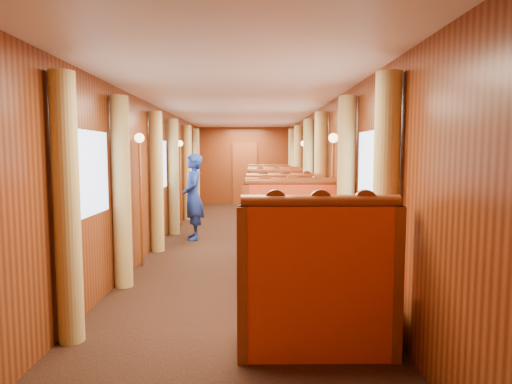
{
  "coord_description": "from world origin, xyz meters",
  "views": [
    {
      "loc": [
        0.21,
        -7.96,
        1.66
      ],
      "look_at": [
        0.29,
        -1.24,
        1.05
      ],
      "focal_mm": 30.0,
      "sensor_mm": 36.0,
      "label": 1
    }
  ],
  "objects_px": {
    "teapot_left": "(287,235)",
    "passenger": "(278,198)",
    "banquette_near_aft": "(293,248)",
    "table_far": "(271,201)",
    "table_mid": "(280,222)",
    "banquette_far_fwd": "(273,204)",
    "banquette_far_aft": "(270,195)",
    "rose_vase_far": "(272,181)",
    "teapot_right": "(305,236)",
    "fruit_plate": "(336,240)",
    "tea_tray": "(291,240)",
    "rose_vase_mid": "(280,192)",
    "steward": "(193,197)",
    "table_near": "(302,274)",
    "banquette_near_fwd": "(316,303)",
    "teapot_back": "(290,232)",
    "banquette_mid_fwd": "(284,229)",
    "banquette_mid_aft": "(277,212)"
  },
  "relations": [
    {
      "from": "table_near",
      "to": "table_far",
      "type": "relative_size",
      "value": 1.0
    },
    {
      "from": "steward",
      "to": "passenger",
      "type": "relative_size",
      "value": 2.17
    },
    {
      "from": "banquette_mid_fwd",
      "to": "table_far",
      "type": "bearing_deg",
      "value": 90.0
    },
    {
      "from": "table_mid",
      "to": "fruit_plate",
      "type": "xyz_separation_m",
      "value": [
        0.34,
        -3.6,
        0.39
      ]
    },
    {
      "from": "banquette_far_fwd",
      "to": "teapot_left",
      "type": "height_order",
      "value": "banquette_far_fwd"
    },
    {
      "from": "banquette_near_fwd",
      "to": "steward",
      "type": "xyz_separation_m",
      "value": [
        -1.65,
        4.73,
        0.4
      ]
    },
    {
      "from": "banquette_mid_fwd",
      "to": "passenger",
      "type": "height_order",
      "value": "banquette_mid_fwd"
    },
    {
      "from": "teapot_back",
      "to": "rose_vase_far",
      "type": "xyz_separation_m",
      "value": [
        0.13,
        6.96,
        0.11
      ]
    },
    {
      "from": "banquette_near_aft",
      "to": "table_far",
      "type": "bearing_deg",
      "value": 90.0
    },
    {
      "from": "teapot_left",
      "to": "rose_vase_mid",
      "type": "height_order",
      "value": "rose_vase_mid"
    },
    {
      "from": "tea_tray",
      "to": "banquette_far_fwd",
      "type": "bearing_deg",
      "value": 88.85
    },
    {
      "from": "table_mid",
      "to": "banquette_far_fwd",
      "type": "bearing_deg",
      "value": 90.0
    },
    {
      "from": "teapot_left",
      "to": "rose_vase_mid",
      "type": "relative_size",
      "value": 0.47
    },
    {
      "from": "steward",
      "to": "passenger",
      "type": "distance_m",
      "value": 1.74
    },
    {
      "from": "teapot_left",
      "to": "steward",
      "type": "relative_size",
      "value": 0.1
    },
    {
      "from": "banquette_mid_fwd",
      "to": "teapot_back",
      "type": "xyz_separation_m",
      "value": [
        -0.13,
        -2.42,
        0.39
      ]
    },
    {
      "from": "banquette_near_aft",
      "to": "teapot_back",
      "type": "bearing_deg",
      "value": -97.6
    },
    {
      "from": "table_far",
      "to": "tea_tray",
      "type": "relative_size",
      "value": 3.09
    },
    {
      "from": "teapot_left",
      "to": "passenger",
      "type": "distance_m",
      "value": 4.38
    },
    {
      "from": "rose_vase_far",
      "to": "banquette_mid_fwd",
      "type": "bearing_deg",
      "value": -90.11
    },
    {
      "from": "rose_vase_mid",
      "to": "rose_vase_far",
      "type": "bearing_deg",
      "value": 89.9
    },
    {
      "from": "banquette_near_aft",
      "to": "rose_vase_far",
      "type": "distance_m",
      "value": 6.04
    },
    {
      "from": "teapot_right",
      "to": "teapot_back",
      "type": "height_order",
      "value": "teapot_back"
    },
    {
      "from": "table_near",
      "to": "tea_tray",
      "type": "relative_size",
      "value": 3.09
    },
    {
      "from": "rose_vase_mid",
      "to": "rose_vase_far",
      "type": "relative_size",
      "value": 1.0
    },
    {
      "from": "banquette_near_fwd",
      "to": "teapot_left",
      "type": "distance_m",
      "value": 0.98
    },
    {
      "from": "table_far",
      "to": "tea_tray",
      "type": "distance_m",
      "value": 7.08
    },
    {
      "from": "teapot_left",
      "to": "teapot_right",
      "type": "bearing_deg",
      "value": 7.71
    },
    {
      "from": "banquette_near_fwd",
      "to": "banquette_mid_fwd",
      "type": "height_order",
      "value": "same"
    },
    {
      "from": "table_far",
      "to": "passenger",
      "type": "relative_size",
      "value": 1.38
    },
    {
      "from": "banquette_far_aft",
      "to": "table_far",
      "type": "bearing_deg",
      "value": -90.0
    },
    {
      "from": "table_near",
      "to": "table_far",
      "type": "distance_m",
      "value": 7.0
    },
    {
      "from": "teapot_back",
      "to": "fruit_plate",
      "type": "bearing_deg",
      "value": -41.99
    },
    {
      "from": "banquette_near_fwd",
      "to": "teapot_back",
      "type": "height_order",
      "value": "banquette_near_fwd"
    },
    {
      "from": "table_near",
      "to": "teapot_right",
      "type": "relative_size",
      "value": 7.46
    },
    {
      "from": "steward",
      "to": "tea_tray",
      "type": "bearing_deg",
      "value": 9.32
    },
    {
      "from": "fruit_plate",
      "to": "rose_vase_far",
      "type": "relative_size",
      "value": 0.59
    },
    {
      "from": "table_far",
      "to": "teapot_left",
      "type": "bearing_deg",
      "value": -91.41
    },
    {
      "from": "table_near",
      "to": "steward",
      "type": "height_order",
      "value": "steward"
    },
    {
      "from": "table_mid",
      "to": "rose_vase_far",
      "type": "height_order",
      "value": "rose_vase_far"
    },
    {
      "from": "teapot_right",
      "to": "fruit_plate",
      "type": "xyz_separation_m",
      "value": [
        0.32,
        0.0,
        -0.04
      ]
    },
    {
      "from": "table_mid",
      "to": "teapot_back",
      "type": "distance_m",
      "value": 3.46
    },
    {
      "from": "banquette_near_aft",
      "to": "table_mid",
      "type": "height_order",
      "value": "banquette_near_aft"
    },
    {
      "from": "banquette_far_aft",
      "to": "table_mid",
      "type": "bearing_deg",
      "value": -90.0
    },
    {
      "from": "banquette_far_aft",
      "to": "teapot_back",
      "type": "distance_m",
      "value": 7.96
    },
    {
      "from": "table_mid",
      "to": "banquette_mid_aft",
      "type": "relative_size",
      "value": 0.78
    },
    {
      "from": "table_near",
      "to": "table_mid",
      "type": "xyz_separation_m",
      "value": [
        0.0,
        3.5,
        0.0
      ]
    },
    {
      "from": "banquette_near_fwd",
      "to": "rose_vase_mid",
      "type": "distance_m",
      "value": 4.55
    },
    {
      "from": "table_mid",
      "to": "rose_vase_far",
      "type": "relative_size",
      "value": 2.92
    },
    {
      "from": "table_mid",
      "to": "banquette_far_fwd",
      "type": "xyz_separation_m",
      "value": [
        0.0,
        2.49,
        0.05
      ]
    }
  ]
}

